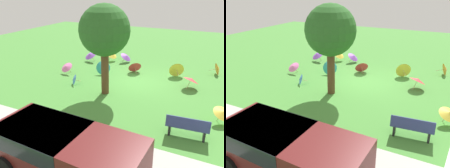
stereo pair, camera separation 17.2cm
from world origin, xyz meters
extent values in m
plane|color=#478C38|center=(0.00, 0.00, 0.00)|extent=(40.00, 40.00, 0.00)
cube|color=#B2AFA8|center=(0.00, 7.99, 0.00)|extent=(40.00, 4.49, 0.01)
cube|color=#591919|center=(-0.65, 8.16, 0.85)|extent=(4.68, 2.09, 1.35)
cube|color=black|center=(0.27, 8.12, 1.25)|extent=(2.65, 2.03, 0.55)
cylinder|color=black|center=(1.00, 9.04, 0.38)|extent=(0.77, 0.25, 0.76)
cylinder|color=black|center=(0.92, 7.15, 0.38)|extent=(0.77, 0.25, 0.76)
cylinder|color=black|center=(-2.30, 7.28, 0.38)|extent=(0.77, 0.25, 0.76)
cube|color=navy|center=(-3.53, 4.50, 0.45)|extent=(1.63, 0.59, 0.05)
cube|color=navy|center=(-3.55, 4.70, 0.68)|extent=(1.60, 0.25, 0.45)
cube|color=black|center=(-2.89, 4.55, 0.23)|extent=(0.12, 0.41, 0.45)
cube|color=black|center=(-4.17, 4.44, 0.23)|extent=(0.12, 0.41, 0.45)
cylinder|color=brown|center=(1.14, 2.26, 1.31)|extent=(0.41, 0.41, 2.61)
sphere|color=#286023|center=(1.14, 2.26, 3.39)|extent=(2.58, 2.58, 2.58)
cylinder|color=tan|center=(4.73, -2.56, 0.24)|extent=(0.18, 0.28, 0.48)
cone|color=purple|center=(4.83, -2.40, 0.55)|extent=(1.27, 1.26, 0.65)
sphere|color=tan|center=(4.85, -2.36, 0.63)|extent=(0.06, 0.06, 0.05)
cylinder|color=tan|center=(0.72, -1.33, 0.22)|extent=(0.30, 0.39, 0.31)
cone|color=#D8383F|center=(0.90, -1.58, 0.42)|extent=(1.08, 1.03, 0.84)
sphere|color=tan|center=(0.95, -1.65, 0.47)|extent=(0.06, 0.06, 0.05)
cylinder|color=tan|center=(-4.62, 2.80, 0.23)|extent=(0.19, 0.18, 0.47)
cone|color=yellow|center=(-4.72, 2.90, 0.53)|extent=(1.12, 1.12, 0.49)
sphere|color=tan|center=(-4.75, 2.92, 0.60)|extent=(0.06, 0.06, 0.05)
cylinder|color=tan|center=(2.45, -3.41, 0.21)|extent=(0.32, 0.05, 0.41)
cone|color=purple|center=(2.25, -3.40, 0.48)|extent=(0.86, 0.92, 0.66)
sphere|color=tan|center=(2.19, -3.39, 0.55)|extent=(0.05, 0.04, 0.05)
cylinder|color=tan|center=(-1.95, -1.64, 0.39)|extent=(0.28, 0.55, 0.16)
cone|color=yellow|center=(-1.78, -1.99, 0.48)|extent=(1.01, 0.75, 0.95)
sphere|color=tan|center=(-1.75, -2.06, 0.50)|extent=(0.05, 0.05, 0.04)
cylinder|color=tan|center=(3.20, 1.83, 0.22)|extent=(0.32, 0.29, 0.17)
cone|color=#4C8CE5|center=(3.38, 1.99, 0.31)|extent=(0.63, 0.66, 0.61)
sphere|color=tan|center=(3.41, 2.02, 0.32)|extent=(0.06, 0.06, 0.05)
cylinder|color=tan|center=(-3.89, -3.42, 0.32)|extent=(0.48, 0.18, 0.14)
cone|color=orange|center=(-4.19, -3.52, 0.40)|extent=(0.56, 0.85, 0.80)
sphere|color=tan|center=(-4.26, -3.54, 0.42)|extent=(0.05, 0.05, 0.04)
cylinder|color=tan|center=(3.56, -3.28, 0.24)|extent=(0.31, 0.09, 0.48)
cone|color=yellow|center=(3.38, -3.24, 0.54)|extent=(0.95, 0.98, 0.57)
sphere|color=tan|center=(3.34, -3.23, 0.61)|extent=(0.06, 0.05, 0.05)
cylinder|color=tan|center=(2.77, -0.57, 0.31)|extent=(0.26, 0.37, 0.23)
cone|color=teal|center=(2.60, -0.32, 0.46)|extent=(1.09, 0.99, 0.91)
sphere|color=tan|center=(2.56, -0.25, 0.50)|extent=(0.06, 0.06, 0.05)
cylinder|color=tan|center=(4.81, 0.45, 0.22)|extent=(0.10, 0.34, 0.44)
cone|color=pink|center=(4.85, 0.65, 0.48)|extent=(0.91, 0.85, 0.58)
sphere|color=tan|center=(4.86, 0.69, 0.53)|extent=(0.05, 0.06, 0.05)
cylinder|color=tan|center=(-2.84, -0.28, 0.24)|extent=(0.19, 0.21, 0.49)
cone|color=#D8383F|center=(-2.94, -0.39, 0.54)|extent=(1.29, 1.29, 0.54)
sphere|color=tan|center=(-2.97, -0.41, 0.61)|extent=(0.06, 0.06, 0.05)
camera|label=1|loc=(-4.27, 12.67, 5.39)|focal=37.85mm
camera|label=2|loc=(-4.42, 12.60, 5.39)|focal=37.85mm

